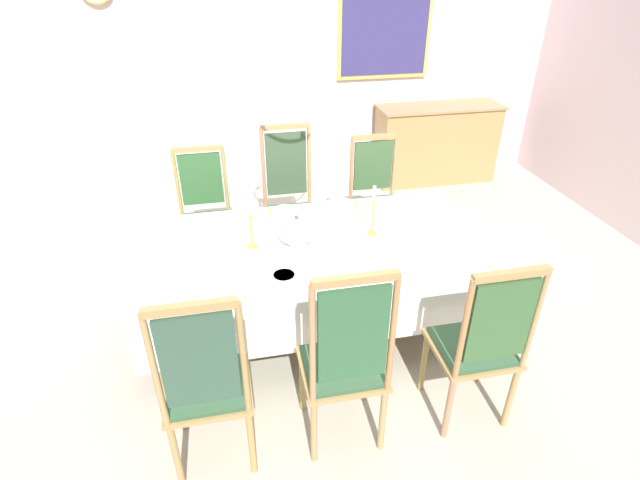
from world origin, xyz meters
TOP-DOWN VIEW (x-y plane):
  - ground at (0.00, 0.00)m, footprint 6.52×5.62m
  - back_wall at (0.00, 2.85)m, footprint 6.52×0.08m
  - dining_table at (0.00, 0.11)m, footprint 2.30×1.11m
  - tablecloth at (0.00, 0.11)m, footprint 2.32×1.13m
  - chair_south_a at (-0.73, -0.86)m, footprint 0.44×0.42m
  - chair_north_a at (-0.73, 1.07)m, footprint 0.44×0.42m
  - chair_south_b at (-0.02, -0.86)m, footprint 0.44×0.42m
  - chair_north_b at (-0.02, 1.08)m, footprint 0.44×0.42m
  - chair_south_c at (0.74, -0.85)m, footprint 0.44×0.42m
  - chair_north_c at (0.74, 1.07)m, footprint 0.44×0.42m
  - soup_tureen at (-0.11, 0.11)m, footprint 0.25×0.25m
  - candlestick_west at (-0.40, 0.11)m, footprint 0.07×0.07m
  - candlestick_east at (0.40, 0.11)m, footprint 0.07×0.07m
  - bowl_near_left at (-0.13, 0.56)m, footprint 0.14×0.14m
  - bowl_near_right at (0.29, 0.56)m, footprint 0.20×0.20m
  - bowl_far_left at (-0.25, -0.28)m, footprint 0.15×0.15m
  - spoon_primary at (-0.23, 0.58)m, footprint 0.03×0.18m
  - spoon_secondary at (0.42, 0.59)m, footprint 0.05×0.18m
  - sideboard at (1.95, 2.53)m, footprint 1.44×0.48m
  - framed_painting at (1.31, 2.79)m, footprint 1.04×0.05m

SIDE VIEW (x-z plane):
  - ground at x=0.00m, z-range -0.04..0.00m
  - sideboard at x=1.95m, z-range 0.00..0.91m
  - chair_north_c at x=0.74m, z-range 0.02..1.10m
  - chair_north_a at x=-0.73m, z-range 0.02..1.10m
  - chair_south_c at x=0.74m, z-range 0.01..1.15m
  - chair_south_a at x=-0.73m, z-range 0.00..1.18m
  - chair_south_b at x=-0.02m, z-range 0.00..1.21m
  - chair_north_b at x=-0.02m, z-range 0.00..1.22m
  - tablecloth at x=0.00m, z-range 0.42..0.86m
  - dining_table at x=0.00m, z-range 0.30..1.06m
  - spoon_primary at x=-0.23m, z-range 0.76..0.77m
  - spoon_secondary at x=0.42m, z-range 0.76..0.77m
  - bowl_far_left at x=-0.25m, z-range 0.76..0.79m
  - bowl_near_left at x=-0.13m, z-range 0.76..0.79m
  - bowl_near_right at x=0.29m, z-range 0.76..0.80m
  - soup_tureen at x=-0.11m, z-range 0.75..0.95m
  - candlestick_west at x=-0.40m, z-range 0.72..1.07m
  - candlestick_east at x=0.40m, z-range 0.72..1.08m
  - back_wall at x=0.00m, z-range 0.00..3.17m
  - framed_painting at x=1.31m, z-range 1.18..2.20m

